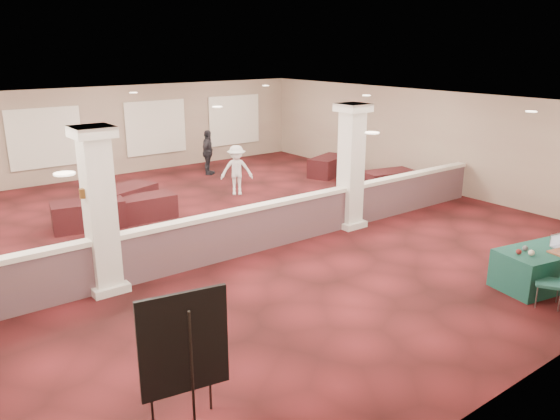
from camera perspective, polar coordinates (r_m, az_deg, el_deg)
ground at (r=13.91m, az=-6.13°, el=-2.48°), size 16.00×16.00×0.00m
wall_back at (r=20.64m, az=-17.98°, el=7.74°), size 16.00×0.04×3.20m
wall_front at (r=8.04m, az=24.78°, el=-6.59°), size 16.00×0.04×3.20m
wall_right at (r=18.77m, az=15.24°, el=7.13°), size 0.04×16.00×3.20m
ceiling at (r=13.20m, az=-6.57°, el=10.73°), size 16.00×16.00×0.02m
partition_wall at (r=12.53m, az=-2.65°, el=-1.86°), size 15.60×0.28×1.10m
column_left at (r=10.72m, az=-18.32°, el=0.02°), size 0.72×0.72×3.20m
column_right at (r=14.09m, az=7.42°, el=4.65°), size 0.72×0.72×3.20m
sconce_left at (r=10.54m, az=-19.93°, el=1.64°), size 0.12×0.12×0.18m
sconce_right at (r=10.71m, az=-17.09°, el=2.14°), size 0.12×0.12×0.18m
near_table at (r=12.02m, az=25.91°, el=-5.39°), size 2.14×1.35×0.76m
conf_chair_side at (r=11.10m, az=26.79°, el=-6.44°), size 0.63×0.63×0.91m
easel_board at (r=6.76m, az=-10.01°, el=-13.69°), size 1.08×0.61×1.86m
far_table_front_left at (r=15.03m, az=-19.38°, el=-0.44°), size 1.93×1.23×0.72m
far_table_front_center at (r=15.37m, az=-13.91°, el=0.26°), size 1.62×0.85×0.65m
far_table_front_right at (r=18.07m, az=11.24°, el=2.97°), size 1.84×1.18×0.69m
far_table_back_center at (r=16.04m, az=-15.99°, el=0.99°), size 2.06×1.52×0.75m
far_table_back_right at (r=20.05m, az=5.07°, el=4.59°), size 1.89×1.39×0.69m
attendee_b at (r=17.37m, az=-4.56°, el=4.19°), size 1.10×0.92×1.58m
attendee_c at (r=20.23m, az=-7.55°, el=5.98°), size 1.02×0.98×1.64m
attendee_d at (r=16.04m, az=-18.31°, el=2.64°), size 0.99×0.86×1.76m
laptop_screen at (r=12.13m, az=26.89°, el=-2.73°), size 0.34×0.08×0.23m
screen_glow at (r=12.13m, az=26.91°, el=-2.81°), size 0.31×0.06×0.20m
yarn_cream at (r=11.38m, az=24.79°, el=-4.08°), size 0.11×0.11×0.11m
yarn_red at (r=11.36m, az=23.68°, el=-4.01°), size 0.10×0.10×0.10m
yarn_grey at (r=11.60m, az=24.25°, el=-3.65°), size 0.11×0.11×0.11m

